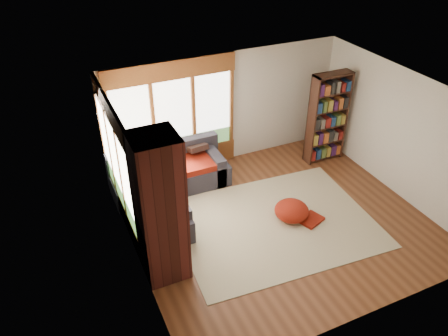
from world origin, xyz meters
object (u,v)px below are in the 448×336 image
object	(u,v)px
bookshelf	(328,118)
pouf	(292,210)
dog_brindle	(153,182)
brick_chimney	(160,210)
sectional_sofa	(155,186)
area_rug	(275,223)
dog_tan	(165,165)

from	to	relation	value
bookshelf	pouf	distance (m)	2.62
bookshelf	dog_brindle	distance (m)	4.27
brick_chimney	sectional_sofa	xyz separation A→B (m)	(0.45, 2.05, -1.00)
sectional_sofa	area_rug	xyz separation A→B (m)	(1.85, -1.76, -0.30)
dog_tan	dog_brindle	world-z (taller)	dog_tan
sectional_sofa	dog_tan	bearing A→B (deg)	-15.30
area_rug	bookshelf	distance (m)	2.97
bookshelf	dog_tan	world-z (taller)	bookshelf
sectional_sofa	dog_tan	world-z (taller)	dog_tan
brick_chimney	area_rug	distance (m)	2.65
brick_chimney	dog_brindle	distance (m)	1.65
sectional_sofa	dog_brindle	bearing A→B (deg)	-108.51
bookshelf	pouf	size ratio (longest dim) A/B	3.17
sectional_sofa	area_rug	bearing A→B (deg)	-46.05
sectional_sofa	area_rug	distance (m)	2.57
area_rug	dog_tan	size ratio (longest dim) A/B	3.83
area_rug	pouf	bearing A→B (deg)	1.47
bookshelf	dog_tan	bearing A→B (deg)	178.80
sectional_sofa	dog_brindle	size ratio (longest dim) A/B	2.55
sectional_sofa	dog_brindle	world-z (taller)	dog_brindle
dog_brindle	dog_tan	bearing A→B (deg)	-40.46
bookshelf	pouf	world-z (taller)	bookshelf
brick_chimney	bookshelf	xyz separation A→B (m)	(4.54, 1.91, -0.23)
brick_chimney	dog_tan	xyz separation A→B (m)	(0.68, 1.99, -0.52)
pouf	dog_brindle	distance (m)	2.73
sectional_sofa	pouf	size ratio (longest dim) A/B	3.28
brick_chimney	dog_brindle	world-z (taller)	brick_chimney
sectional_sofa	bookshelf	bearing A→B (deg)	-4.38
bookshelf	dog_brindle	world-z (taller)	bookshelf
brick_chimney	dog_tan	bearing A→B (deg)	71.21
dog_tan	dog_brindle	size ratio (longest dim) A/B	1.13
dog_tan	dog_brindle	xyz separation A→B (m)	(-0.38, -0.46, -0.01)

